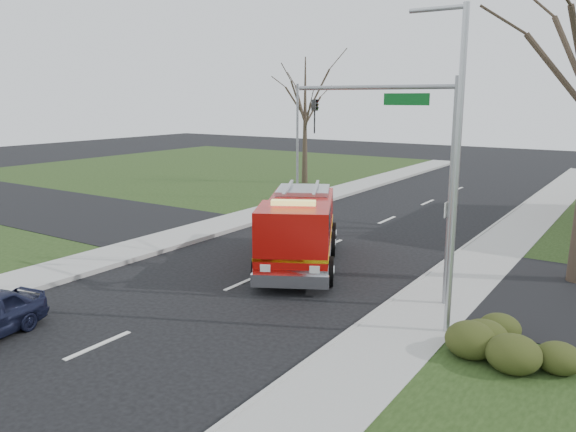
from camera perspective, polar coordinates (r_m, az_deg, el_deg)
The scene contains 9 objects.
ground at distance 19.38m, azimuth -4.54°, elevation -6.75°, with size 120.00×120.00×0.00m, color black.
sidewalk_right at distance 16.49m, azimuth 12.96°, elevation -10.17°, with size 2.40×80.00×0.15m, color #9F9E99.
sidewalk_left at distance 23.55m, azimuth -16.53°, elevation -3.64°, with size 2.40×80.00×0.15m, color #9F9E99.
hedge_corner at distance 14.73m, azimuth 22.05°, elevation -11.40°, with size 2.80×2.00×0.90m, color #2F3814.
bare_tree_left at distance 40.52m, azimuth 1.75°, elevation 11.02°, with size 4.50×4.50×9.00m.
traffic_signal_mast at distance 17.13m, azimuth 12.38°, elevation 6.68°, with size 5.29×0.18×6.80m.
streetlight_pole at distance 14.63m, azimuth 16.53°, elevation 4.99°, with size 1.48×0.16×8.40m.
utility_pole_far at distance 33.84m, azimuth 0.96°, elevation 7.35°, with size 0.14×0.14×7.00m, color gray.
fire_engine at distance 20.99m, azimuth 1.09°, elevation -1.54°, with size 5.50×7.47×2.89m.
Camera 1 is at (11.40, -14.40, 6.19)m, focal length 35.00 mm.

